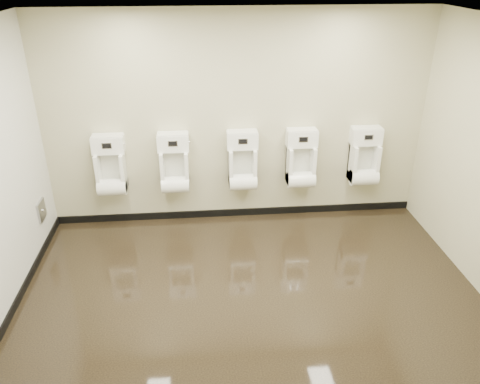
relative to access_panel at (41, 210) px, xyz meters
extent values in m
cube|color=black|center=(2.48, -1.20, -0.50)|extent=(5.00, 3.50, 0.00)
cube|color=silver|center=(2.48, -1.20, 2.30)|extent=(5.00, 3.50, 0.00)
cube|color=#B9B591|center=(2.48, 0.55, 0.90)|extent=(5.00, 0.02, 2.80)
cube|color=#B9B591|center=(2.48, -2.95, 0.90)|extent=(5.00, 0.02, 2.80)
cube|color=black|center=(2.48, 0.54, -0.45)|extent=(5.00, 0.02, 0.10)
cube|color=black|center=(-0.01, -1.20, -0.45)|extent=(0.02, 3.50, 0.10)
cube|color=#9E9EA3|center=(0.00, 0.00, 0.00)|extent=(0.03, 0.25, 0.25)
cylinder|color=silver|center=(0.02, 0.00, 0.00)|extent=(0.02, 0.04, 0.04)
cube|color=white|center=(0.82, 0.42, 0.30)|extent=(0.36, 0.26, 0.52)
cube|color=silver|center=(0.82, 0.50, 0.34)|extent=(0.27, 0.01, 0.40)
cylinder|color=white|center=(0.82, 0.35, 0.11)|extent=(0.36, 0.22, 0.22)
cube|color=white|center=(0.82, 0.45, 0.67)|extent=(0.40, 0.19, 0.22)
cube|color=black|center=(0.82, 0.35, 0.69)|extent=(0.10, 0.01, 0.06)
cube|color=silver|center=(0.82, 0.36, 0.69)|extent=(0.12, 0.01, 0.08)
cylinder|color=silver|center=(1.03, 0.45, 0.67)|extent=(0.01, 0.03, 0.03)
cube|color=white|center=(1.65, 0.42, 0.30)|extent=(0.36, 0.26, 0.52)
cube|color=silver|center=(1.65, 0.50, 0.34)|extent=(0.27, 0.01, 0.40)
cylinder|color=white|center=(1.65, 0.35, 0.11)|extent=(0.36, 0.22, 0.22)
cube|color=white|center=(1.65, 0.45, 0.67)|extent=(0.40, 0.19, 0.22)
cube|color=black|center=(1.65, 0.35, 0.69)|extent=(0.10, 0.01, 0.06)
cube|color=silver|center=(1.65, 0.36, 0.69)|extent=(0.12, 0.01, 0.08)
cylinder|color=silver|center=(1.85, 0.45, 0.67)|extent=(0.01, 0.03, 0.03)
cube|color=white|center=(2.54, 0.42, 0.30)|extent=(0.36, 0.26, 0.52)
cube|color=silver|center=(2.54, 0.50, 0.34)|extent=(0.27, 0.01, 0.40)
cylinder|color=white|center=(2.54, 0.35, 0.11)|extent=(0.36, 0.22, 0.22)
cube|color=white|center=(2.54, 0.45, 0.67)|extent=(0.40, 0.19, 0.22)
cube|color=black|center=(2.54, 0.35, 0.69)|extent=(0.10, 0.01, 0.06)
cube|color=silver|center=(2.54, 0.36, 0.69)|extent=(0.12, 0.01, 0.08)
cylinder|color=silver|center=(2.75, 0.45, 0.67)|extent=(0.01, 0.03, 0.03)
cube|color=white|center=(3.33, 0.42, 0.30)|extent=(0.36, 0.26, 0.52)
cube|color=silver|center=(3.33, 0.50, 0.34)|extent=(0.27, 0.01, 0.40)
cylinder|color=white|center=(3.33, 0.35, 0.11)|extent=(0.36, 0.22, 0.22)
cube|color=white|center=(3.33, 0.45, 0.67)|extent=(0.40, 0.19, 0.22)
cube|color=black|center=(3.33, 0.35, 0.69)|extent=(0.10, 0.01, 0.06)
cube|color=silver|center=(3.33, 0.36, 0.69)|extent=(0.12, 0.01, 0.08)
cylinder|color=silver|center=(3.54, 0.45, 0.67)|extent=(0.01, 0.03, 0.03)
cube|color=white|center=(4.20, 0.42, 0.30)|extent=(0.36, 0.26, 0.52)
cube|color=silver|center=(4.20, 0.50, 0.34)|extent=(0.27, 0.01, 0.40)
cylinder|color=white|center=(4.20, 0.35, 0.11)|extent=(0.36, 0.22, 0.22)
cube|color=white|center=(4.20, 0.45, 0.67)|extent=(0.40, 0.19, 0.22)
cube|color=black|center=(4.20, 0.35, 0.69)|extent=(0.10, 0.01, 0.06)
cube|color=silver|center=(4.20, 0.36, 0.69)|extent=(0.12, 0.01, 0.08)
cylinder|color=silver|center=(4.41, 0.45, 0.67)|extent=(0.01, 0.03, 0.03)
camera|label=1|loc=(1.99, -5.27, 2.79)|focal=35.00mm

